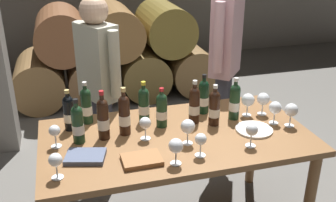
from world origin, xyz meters
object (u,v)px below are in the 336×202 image
(wine_bottle_2, at_px, (69,112))
(wine_glass_8, at_px, (145,123))
(wine_glass_9, at_px, (248,100))
(wine_bottle_6, at_px, (86,105))
(wine_glass_6, at_px, (291,110))
(wine_bottle_4, at_px, (124,114))
(wine_glass_3, at_px, (176,146))
(wine_glass_5, at_px, (252,131))
(wine_bottle_8, at_px, (235,101))
(serving_plate, at_px, (254,130))
(wine_glass_1, at_px, (263,99))
(leather_ledger, at_px, (142,160))
(wine_glass_4, at_px, (55,161))
(wine_bottle_0, at_px, (204,96))
(wine_bottle_10, at_px, (214,108))
(wine_bottle_5, at_px, (144,105))
(wine_bottle_9, at_px, (103,118))
(taster_seated_left, at_px, (99,79))
(wine_bottle_1, at_px, (162,110))
(wine_bottle_3, at_px, (194,105))
(dining_table, at_px, (176,147))
(wine_glass_0, at_px, (55,132))
(tasting_notebook, at_px, (85,157))
(wine_bottle_7, at_px, (78,124))
(sommelier_presenting, at_px, (226,52))
(wine_glass_10, at_px, (188,127))
(wine_glass_7, at_px, (275,108))

(wine_bottle_2, bearing_deg, wine_glass_8, -30.00)
(wine_glass_8, relative_size, wine_glass_9, 0.91)
(wine_bottle_6, distance_m, wine_glass_6, 1.35)
(wine_bottle_4, bearing_deg, wine_glass_3, -63.95)
(wine_glass_5, height_order, wine_glass_9, wine_glass_9)
(wine_bottle_8, bearing_deg, serving_plate, -75.29)
(wine_bottle_2, xyz_separation_m, wine_glass_1, (1.31, -0.13, -0.01))
(leather_ledger, bearing_deg, wine_glass_4, -176.45)
(wine_bottle_0, xyz_separation_m, wine_bottle_10, (0.00, -0.19, -0.00))
(wine_bottle_2, bearing_deg, wine_bottle_5, -2.39)
(wine_bottle_6, xyz_separation_m, wine_bottle_9, (0.08, -0.25, 0.01))
(wine_glass_3, bearing_deg, taster_seated_left, 105.77)
(wine_bottle_6, height_order, taster_seated_left, taster_seated_left)
(serving_plate, bearing_deg, wine_bottle_1, 158.18)
(wine_glass_9, bearing_deg, wine_bottle_8, -170.45)
(wine_bottle_3, xyz_separation_m, leather_ledger, (-0.45, -0.39, -0.12))
(wine_glass_4, relative_size, wine_glass_9, 0.90)
(wine_bottle_3, relative_size, wine_bottle_6, 1.03)
(dining_table, xyz_separation_m, leather_ledger, (-0.28, -0.25, 0.11))
(wine_glass_0, bearing_deg, wine_bottle_2, 65.58)
(wine_glass_3, bearing_deg, tasting_notebook, 158.38)
(wine_bottle_0, distance_m, wine_glass_8, 0.55)
(serving_plate, height_order, taster_seated_left, taster_seated_left)
(wine_glass_0, bearing_deg, wine_bottle_3, 5.63)
(wine_bottle_3, xyz_separation_m, tasting_notebook, (-0.75, -0.27, -0.12))
(wine_bottle_3, bearing_deg, wine_glass_5, -60.98)
(wine_bottle_1, bearing_deg, wine_bottle_7, -172.67)
(wine_glass_4, relative_size, sommelier_presenting, 0.09)
(wine_bottle_2, xyz_separation_m, wine_bottle_7, (0.04, -0.19, 0.00))
(wine_glass_10, relative_size, tasting_notebook, 0.73)
(wine_bottle_5, relative_size, wine_glass_3, 1.85)
(wine_bottle_2, relative_size, wine_bottle_9, 0.87)
(wine_bottle_0, relative_size, wine_bottle_6, 0.98)
(wine_bottle_8, relative_size, wine_glass_3, 1.90)
(wine_glass_4, xyz_separation_m, leather_ledger, (0.46, 0.03, -0.09))
(wine_bottle_0, relative_size, wine_glass_3, 1.83)
(wine_glass_0, relative_size, taster_seated_left, 0.09)
(wine_bottle_7, height_order, wine_bottle_10, wine_bottle_7)
(wine_bottle_1, distance_m, wine_glass_0, 0.69)
(wine_bottle_3, bearing_deg, wine_glass_6, -20.99)
(wine_bottle_1, relative_size, taster_seated_left, 0.18)
(wine_bottle_0, height_order, wine_glass_4, wine_bottle_0)
(dining_table, xyz_separation_m, wine_glass_10, (0.03, -0.13, 0.20))
(wine_bottle_1, distance_m, serving_plate, 0.61)
(wine_bottle_9, relative_size, tasting_notebook, 1.45)
(wine_bottle_2, height_order, wine_bottle_8, wine_bottle_8)
(wine_glass_6, xyz_separation_m, sommelier_presenting, (-0.11, 0.84, 0.17))
(wine_bottle_10, height_order, leather_ledger, wine_bottle_10)
(wine_glass_6, height_order, serving_plate, wine_glass_6)
(wine_bottle_6, relative_size, wine_glass_7, 1.85)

